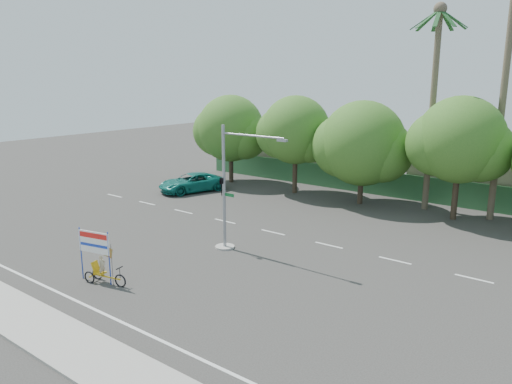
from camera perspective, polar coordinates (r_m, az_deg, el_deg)
The scene contains 13 objects.
ground at distance 24.39m, azimuth -5.39°, elevation -10.03°, with size 120.00×120.00×0.00m, color #33302D.
sidewalk_near at distance 20.15m, azimuth -20.71°, elevation -15.93°, with size 50.00×2.40×0.12m, color gray.
fence at distance 41.69m, azimuth 15.19°, elevation 0.80°, with size 38.00×0.08×2.00m, color #336B3D.
building_left at distance 49.91m, azimuth 6.67°, elevation 4.31°, with size 12.00×8.00×4.00m, color #B8A892.
tree_far_left at distance 45.47m, azimuth -2.95°, elevation 7.03°, with size 7.14×6.00×7.96m.
tree_left at distance 41.24m, azimuth 4.50°, elevation 6.80°, with size 6.66×5.60×8.07m.
tree_center at distance 38.37m, azimuth 12.00°, elevation 5.20°, with size 7.62×6.40×7.85m.
tree_right at distance 35.82m, azimuth 22.21°, elevation 5.21°, with size 6.90×5.80×8.36m.
palm_tall at distance 36.54m, azimuth 26.76°, elevation 13.18°, with size 3.73×3.79×17.45m.
palm_short at distance 37.71m, azimuth 19.69°, elevation 11.30°, with size 3.73×3.79×14.45m.
traffic_signal at distance 27.67m, azimuth -3.21°, elevation -0.79°, with size 4.72×1.10×7.00m.
trike_billboard at distance 24.81m, azimuth -17.45°, elevation -7.57°, with size 2.61×0.93×2.62m.
pickup_truck at distance 42.52m, azimuth -7.38°, elevation 1.07°, with size 2.57×5.56×1.55m, color #0F6C60.
Camera 1 is at (15.46, -16.26, 9.55)m, focal length 35.00 mm.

